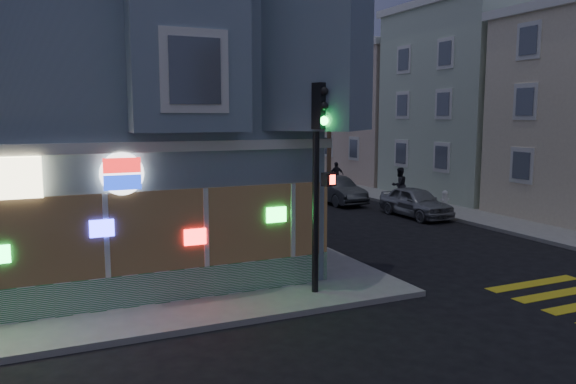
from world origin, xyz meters
TOP-DOWN VIEW (x-y plane):
  - ground at (0.00, 0.00)m, footprint 120.00×120.00m
  - sidewalk_ne at (23.00, 23.00)m, footprint 24.00×42.00m
  - corner_building at (-6.00, 10.98)m, footprint 14.60×14.60m
  - row_house_b at (19.50, 16.00)m, footprint 12.00×8.60m
  - row_house_c at (19.50, 25.00)m, footprint 12.00×8.60m
  - row_house_d at (19.50, 34.00)m, footprint 12.00×8.60m
  - utility_pole at (12.00, 24.00)m, footprint 2.20×0.30m
  - street_tree_near at (12.20, 30.00)m, footprint 3.00×3.00m
  - street_tree_far at (12.20, 38.00)m, footprint 3.00×3.00m
  - pedestrian_a at (11.30, 14.89)m, footprint 0.94×0.74m
  - pedestrian_b at (11.32, 21.72)m, footprint 1.01×0.51m
  - parked_car_a at (10.02, 11.77)m, footprint 1.70×4.17m
  - parked_car_b at (8.60, 16.97)m, footprint 1.71×4.45m
  - parked_car_c at (8.60, 23.13)m, footprint 2.41×4.94m
  - parked_car_d at (9.89, 28.33)m, footprint 2.55×4.63m
  - traffic_signal at (0.33, 3.03)m, footprint 0.69×0.61m
  - fire_hydrant at (12.52, 12.68)m, footprint 0.50×0.29m

SIDE VIEW (x-z plane):
  - ground at x=0.00m, z-range 0.00..0.00m
  - sidewalk_ne at x=23.00m, z-range 0.00..0.15m
  - fire_hydrant at x=12.52m, z-range 0.17..1.04m
  - parked_car_d at x=9.89m, z-range 0.00..1.23m
  - parked_car_c at x=8.60m, z-range 0.00..1.38m
  - parked_car_a at x=10.02m, z-range 0.00..1.42m
  - parked_car_b at x=8.60m, z-range 0.00..1.45m
  - pedestrian_b at x=11.32m, z-range 0.15..1.81m
  - pedestrian_a at x=11.30m, z-range 0.15..2.03m
  - traffic_signal at x=0.33m, z-range 1.10..6.53m
  - street_tree_near at x=12.20m, z-range 1.29..6.59m
  - street_tree_far at x=12.20m, z-range 1.29..6.59m
  - row_house_c at x=19.50m, z-range 0.15..9.15m
  - utility_pole at x=12.00m, z-range 0.30..9.30m
  - row_house_b at x=19.50m, z-range 0.15..10.65m
  - row_house_d at x=19.50m, z-range 0.15..10.65m
  - corner_building at x=-6.00m, z-range 0.12..11.52m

